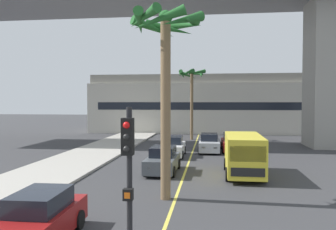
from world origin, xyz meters
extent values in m
cube|color=#DBCC4C|center=(0.00, 24.00, 0.00)|extent=(0.14, 56.00, 0.01)
cube|color=gray|center=(12.11, 35.69, 6.90)|extent=(2.80, 4.40, 13.80)
cube|color=beige|center=(0.00, 50.55, 3.38)|extent=(30.35, 8.00, 6.76)
cube|color=#9C998D|center=(0.00, 50.55, 7.36)|extent=(29.74, 7.20, 1.20)
cube|color=black|center=(0.00, 46.53, 3.72)|extent=(27.31, 0.04, 1.00)
cube|color=maroon|center=(-3.64, 11.38, 0.58)|extent=(1.82, 4.15, 0.80)
cube|color=black|center=(-3.65, 11.53, 1.26)|extent=(1.46, 2.09, 0.60)
cylinder|color=black|center=(-2.88, 12.68, 0.32)|extent=(0.24, 0.65, 0.64)
cylinder|color=black|center=(-4.49, 12.63, 0.32)|extent=(0.24, 0.65, 0.64)
cube|color=maroon|center=(3.38, 31.55, 0.58)|extent=(1.78, 4.13, 0.80)
cube|color=black|center=(3.37, 31.70, 1.26)|extent=(1.43, 2.08, 0.60)
cube|color=#F2EDCC|center=(3.88, 29.55, 0.63)|extent=(0.24, 0.08, 0.14)
cube|color=#F2EDCC|center=(2.95, 29.53, 0.63)|extent=(0.24, 0.08, 0.14)
cylinder|color=black|center=(4.21, 30.30, 0.32)|extent=(0.23, 0.64, 0.64)
cylinder|color=black|center=(2.59, 30.27, 0.32)|extent=(0.23, 0.64, 0.64)
cylinder|color=black|center=(4.16, 32.84, 0.32)|extent=(0.23, 0.64, 0.64)
cylinder|color=black|center=(2.55, 32.81, 0.32)|extent=(0.23, 0.64, 0.64)
cube|color=white|center=(-1.41, 28.40, 0.58)|extent=(1.72, 4.11, 0.80)
cube|color=black|center=(-1.41, 28.55, 1.26)|extent=(1.41, 2.06, 0.60)
cube|color=#F2EDCC|center=(-0.93, 26.39, 0.63)|extent=(0.24, 0.08, 0.14)
cube|color=#F2EDCC|center=(-1.87, 26.39, 0.63)|extent=(0.24, 0.08, 0.14)
cylinder|color=black|center=(-0.60, 27.13, 0.32)|extent=(0.22, 0.64, 0.64)
cylinder|color=black|center=(-2.21, 27.13, 0.32)|extent=(0.22, 0.64, 0.64)
cylinder|color=black|center=(-0.61, 29.68, 0.32)|extent=(0.22, 0.64, 0.64)
cylinder|color=black|center=(-2.23, 29.67, 0.32)|extent=(0.22, 0.64, 0.64)
cube|color=#B7BABF|center=(1.42, 31.02, 0.58)|extent=(1.72, 4.11, 0.80)
cube|color=black|center=(1.42, 31.17, 1.26)|extent=(1.40, 2.06, 0.60)
cube|color=#F2EDCC|center=(1.90, 29.02, 0.63)|extent=(0.24, 0.08, 0.14)
cube|color=#F2EDCC|center=(0.97, 29.01, 0.63)|extent=(0.24, 0.08, 0.14)
cylinder|color=black|center=(2.24, 29.76, 0.32)|extent=(0.22, 0.64, 0.64)
cylinder|color=black|center=(0.62, 29.75, 0.32)|extent=(0.22, 0.64, 0.64)
cylinder|color=black|center=(2.22, 32.30, 0.32)|extent=(0.22, 0.64, 0.64)
cylinder|color=black|center=(0.61, 32.29, 0.32)|extent=(0.22, 0.64, 0.64)
cube|color=#4C5156|center=(-1.35, 22.20, 0.58)|extent=(1.79, 4.14, 0.80)
cube|color=black|center=(-1.35, 22.35, 1.26)|extent=(1.44, 2.08, 0.60)
cube|color=#F2EDCC|center=(-0.93, 20.18, 0.63)|extent=(0.24, 0.09, 0.14)
cube|color=#F2EDCC|center=(-1.87, 20.20, 0.63)|extent=(0.24, 0.09, 0.14)
cylinder|color=black|center=(-0.58, 20.91, 0.32)|extent=(0.23, 0.64, 0.64)
cylinder|color=black|center=(-2.19, 20.95, 0.32)|extent=(0.23, 0.64, 0.64)
cylinder|color=black|center=(-0.52, 23.45, 0.32)|extent=(0.23, 0.64, 0.64)
cylinder|color=black|center=(-2.13, 23.49, 0.32)|extent=(0.23, 0.64, 0.64)
cube|color=yellow|center=(3.44, 21.87, 1.31)|extent=(2.05, 5.22, 2.10)
cube|color=black|center=(3.41, 19.31, 1.66)|extent=(1.80, 0.10, 0.80)
cube|color=black|center=(3.41, 19.25, 0.73)|extent=(1.70, 0.08, 0.44)
cylinder|color=black|center=(4.38, 20.30, 0.38)|extent=(0.27, 0.76, 0.76)
cylinder|color=black|center=(2.48, 20.32, 0.38)|extent=(0.27, 0.76, 0.76)
cylinder|color=black|center=(4.41, 23.42, 0.38)|extent=(0.27, 0.76, 0.76)
cylinder|color=black|center=(2.51, 23.44, 0.38)|extent=(0.27, 0.76, 0.76)
cylinder|color=black|center=(-0.14, 8.65, 2.10)|extent=(0.12, 0.12, 4.20)
cube|color=black|center=(-0.14, 8.51, 3.60)|extent=(0.24, 0.20, 0.76)
sphere|color=red|center=(-0.14, 8.41, 3.84)|extent=(0.14, 0.14, 0.14)
sphere|color=black|center=(-0.14, 8.41, 3.60)|extent=(0.14, 0.14, 0.14)
sphere|color=black|center=(-0.14, 8.41, 3.36)|extent=(0.14, 0.14, 0.14)
cube|color=black|center=(-0.14, 8.53, 2.40)|extent=(0.20, 0.16, 0.24)
cube|color=orange|center=(-0.14, 8.45, 2.40)|extent=(0.12, 0.03, 0.12)
cylinder|color=brown|center=(-0.61, 40.40, 3.77)|extent=(0.34, 0.34, 7.54)
sphere|color=#236028|center=(-0.61, 40.40, 7.69)|extent=(0.60, 0.60, 0.60)
cone|color=#236028|center=(0.45, 40.43, 7.32)|extent=(0.50, 2.15, 1.11)
cone|color=#236028|center=(-0.04, 41.29, 7.50)|extent=(2.06, 1.54, 0.81)
cone|color=#236028|center=(-1.10, 41.34, 7.33)|extent=(2.10, 1.40, 1.09)
cone|color=#236028|center=(-1.66, 40.54, 7.34)|extent=(0.72, 2.19, 1.07)
cone|color=#236028|center=(-1.19, 39.52, 7.45)|extent=(2.05, 1.55, 0.90)
cone|color=#236028|center=(-0.03, 39.52, 7.51)|extent=(2.05, 1.55, 0.78)
cylinder|color=brown|center=(-0.43, 16.56, 3.91)|extent=(0.44, 0.44, 7.82)
sphere|color=#236028|center=(-0.43, 16.56, 7.97)|extent=(0.60, 0.60, 0.60)
cone|color=#236028|center=(0.67, 16.40, 7.77)|extent=(0.76, 2.30, 0.84)
cone|color=#236028|center=(0.45, 17.24, 7.76)|extent=(1.74, 2.06, 0.86)
cone|color=#236028|center=(-0.41, 17.67, 7.70)|extent=(2.27, 0.47, 0.96)
cone|color=#236028|center=(-1.10, 17.45, 7.68)|extent=(2.07, 1.72, 0.99)
cone|color=#236028|center=(-1.53, 16.40, 7.72)|extent=(0.76, 2.30, 0.93)
cone|color=#236028|center=(-1.27, 15.83, 7.79)|extent=(1.81, 2.00, 0.79)
cone|color=#236028|center=(-0.54, 15.46, 7.63)|extent=(2.28, 0.66, 1.08)
cone|color=#236028|center=(0.36, 15.78, 7.63)|extent=(1.89, 1.91, 1.07)
camera|label=1|loc=(1.54, 1.71, 4.31)|focal=36.61mm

